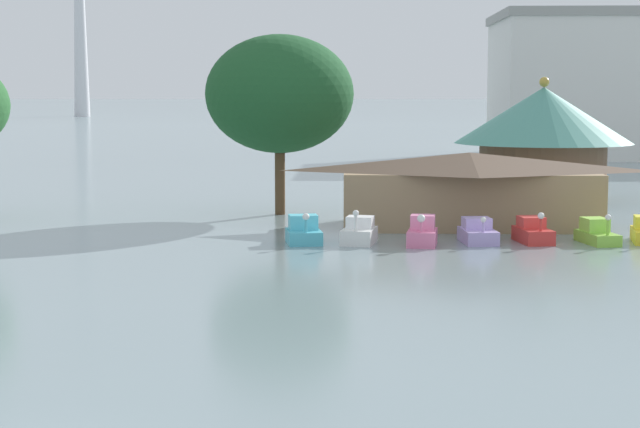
# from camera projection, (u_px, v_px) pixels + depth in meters

# --- Properties ---
(pedal_boat_cyan) EXTENTS (2.02, 2.58, 1.64)m
(pedal_boat_cyan) POSITION_uv_depth(u_px,v_px,m) (304.00, 232.00, 52.38)
(pedal_boat_cyan) COLOR #4CB7CC
(pedal_boat_cyan) RESTS_ON ground
(pedal_boat_white) EXTENTS (1.93, 2.68, 1.80)m
(pedal_boat_white) POSITION_uv_depth(u_px,v_px,m) (359.00, 233.00, 52.33)
(pedal_boat_white) COLOR white
(pedal_boat_white) RESTS_ON ground
(pedal_boat_pink) EXTENTS (1.68, 2.48, 1.66)m
(pedal_boat_pink) POSITION_uv_depth(u_px,v_px,m) (422.00, 233.00, 51.66)
(pedal_boat_pink) COLOR pink
(pedal_boat_pink) RESTS_ON ground
(pedal_boat_lavender) EXTENTS (1.87, 2.95, 1.44)m
(pedal_boat_lavender) POSITION_uv_depth(u_px,v_px,m) (478.00, 233.00, 52.64)
(pedal_boat_lavender) COLOR #B299D8
(pedal_boat_lavender) RESTS_ON ground
(pedal_boat_red) EXTENTS (1.82, 2.96, 1.66)m
(pedal_boat_red) POSITION_uv_depth(u_px,v_px,m) (533.00, 232.00, 52.68)
(pedal_boat_red) COLOR red
(pedal_boat_red) RESTS_ON ground
(pedal_boat_lime) EXTENTS (1.86, 3.09, 1.61)m
(pedal_boat_lime) POSITION_uv_depth(u_px,v_px,m) (597.00, 233.00, 52.40)
(pedal_boat_lime) COLOR #8CCC3F
(pedal_boat_lime) RESTS_ON ground
(boathouse) EXTENTS (15.12, 6.77, 4.18)m
(boathouse) POSITION_uv_depth(u_px,v_px,m) (469.00, 188.00, 58.50)
(boathouse) COLOR #9E7F5B
(boathouse) RESTS_ON ground
(green_roof_pavilion) EXTENTS (12.29, 12.29, 8.56)m
(green_roof_pavilion) POSITION_uv_depth(u_px,v_px,m) (543.00, 135.00, 72.65)
(green_roof_pavilion) COLOR brown
(green_roof_pavilion) RESTS_ON ground
(shoreline_tree_mid) EXTENTS (9.09, 9.09, 11.03)m
(shoreline_tree_mid) POSITION_uv_depth(u_px,v_px,m) (280.00, 94.00, 63.87)
(shoreline_tree_mid) COLOR brown
(shoreline_tree_mid) RESTS_ON ground
(background_building_block) EXTENTS (33.25, 20.16, 16.53)m
(background_building_block) POSITION_uv_depth(u_px,v_px,m) (639.00, 85.00, 120.89)
(background_building_block) COLOR silver
(background_building_block) RESTS_ON ground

